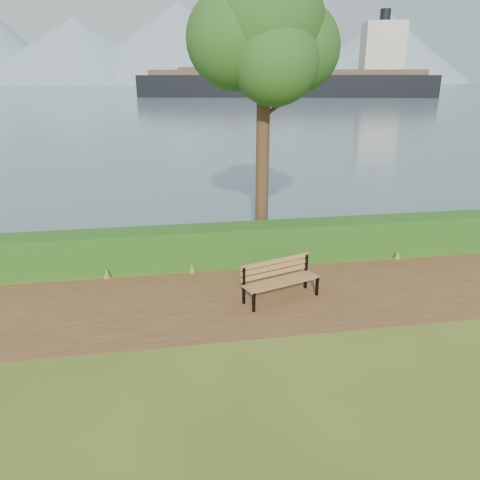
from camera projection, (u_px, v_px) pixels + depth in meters
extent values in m
plane|color=#435B1A|center=(250.00, 306.00, 10.16)|extent=(140.00, 140.00, 0.00)
cube|color=#51341C|center=(247.00, 299.00, 10.44)|extent=(40.00, 3.40, 0.01)
cube|color=#1D4A15|center=(231.00, 244.00, 12.42)|extent=(32.00, 0.85, 1.00)
cube|color=#43576B|center=(159.00, 87.00, 252.15)|extent=(700.00, 510.00, 0.00)
cone|color=gray|center=(77.00, 51.00, 360.32)|extent=(160.00, 160.00, 48.00)
cone|color=gray|center=(180.00, 43.00, 380.11)|extent=(190.00, 190.00, 62.00)
cone|color=gray|center=(289.00, 52.00, 391.82)|extent=(170.00, 170.00, 50.00)
cone|color=gray|center=(384.00, 48.00, 414.20)|extent=(150.00, 150.00, 58.00)
cone|color=gray|center=(145.00, 62.00, 403.03)|extent=(120.00, 120.00, 35.00)
cone|color=gray|center=(324.00, 60.00, 423.13)|extent=(130.00, 130.00, 40.00)
cube|color=black|center=(254.00, 303.00, 9.81)|extent=(0.07, 0.07, 0.44)
cube|color=black|center=(244.00, 286.00, 10.10)|extent=(0.07, 0.07, 0.85)
cube|color=black|center=(249.00, 290.00, 9.93)|extent=(0.21, 0.50, 0.05)
cube|color=black|center=(317.00, 287.00, 10.56)|extent=(0.07, 0.07, 0.44)
cube|color=black|center=(306.00, 272.00, 10.85)|extent=(0.07, 0.07, 0.85)
cube|color=black|center=(312.00, 275.00, 10.68)|extent=(0.21, 0.50, 0.05)
cube|color=#905B37|center=(286.00, 284.00, 10.14)|extent=(1.71, 0.66, 0.03)
cube|color=#905B37|center=(283.00, 282.00, 10.24)|extent=(1.71, 0.66, 0.03)
cube|color=#905B37|center=(280.00, 280.00, 10.34)|extent=(1.71, 0.66, 0.03)
cube|color=#905B37|center=(277.00, 278.00, 10.45)|extent=(1.71, 0.66, 0.03)
cube|color=#905B37|center=(275.00, 273.00, 10.46)|extent=(1.69, 0.62, 0.10)
cube|color=#905B37|center=(276.00, 267.00, 10.41)|extent=(1.69, 0.62, 0.10)
cube|color=#905B37|center=(276.00, 261.00, 10.37)|extent=(1.69, 0.62, 0.10)
cylinder|color=#382617|center=(263.00, 133.00, 12.72)|extent=(0.36, 0.36, 6.51)
sphere|color=#1D4A18|center=(265.00, 24.00, 11.83)|extent=(3.07, 3.07, 3.07)
sphere|color=#1D4A18|center=(295.00, 48.00, 12.22)|extent=(2.35, 2.35, 2.35)
sphere|color=#1D4A18|center=(236.00, 39.00, 11.81)|extent=(2.53, 2.53, 2.53)
sphere|color=#1D4A18|center=(275.00, 62.00, 11.51)|extent=(2.17, 2.17, 2.17)
sphere|color=#1D4A18|center=(251.00, 8.00, 12.21)|extent=(1.99, 1.99, 1.99)
cylinder|color=#382617|center=(278.00, 106.00, 12.54)|extent=(0.95, 0.11, 0.71)
cylinder|color=#382617|center=(250.00, 88.00, 12.36)|extent=(0.74, 0.34, 0.65)
cube|color=black|center=(285.00, 90.00, 118.61)|extent=(74.05, 27.66, 7.33)
cube|color=brown|center=(285.00, 72.00, 117.20)|extent=(68.08, 25.22, 1.26)
cube|color=beige|center=(382.00, 48.00, 114.10)|extent=(11.13, 10.54, 11.52)
cylinder|color=black|center=(385.00, 17.00, 111.87)|extent=(2.51, 2.51, 3.67)
cube|color=brown|center=(192.00, 69.00, 118.16)|extent=(7.68, 8.15, 0.84)
cube|color=brown|center=(234.00, 69.00, 117.61)|extent=(7.68, 8.15, 0.84)
cube|color=brown|center=(275.00, 69.00, 117.06)|extent=(7.68, 8.15, 0.84)
cube|color=brown|center=(317.00, 69.00, 116.51)|extent=(7.68, 8.15, 0.84)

